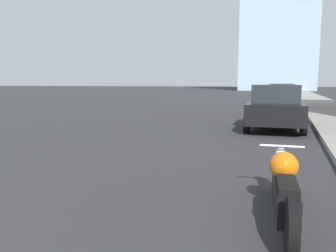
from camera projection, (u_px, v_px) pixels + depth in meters
The scene contains 5 objects.
sidewalk at pixel (312, 98), 36.13m from camera, with size 3.18×240.00×0.15m.
motorcycle at pixel (284, 188), 4.07m from camera, with size 0.62×2.47×0.80m.
parked_car_black at pixel (275, 107), 12.04m from camera, with size 2.10×4.22×1.64m.
parked_car_blue at pixel (282, 96), 23.25m from camera, with size 2.12×3.94×1.68m.
parked_car_silver at pixel (286, 92), 32.53m from camera, with size 2.00×4.15×1.66m.
Camera 1 is at (3.89, 0.53, 1.68)m, focal length 35.00 mm.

